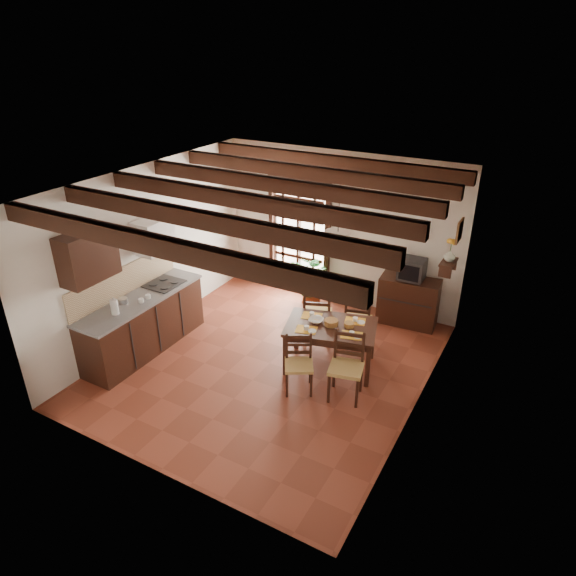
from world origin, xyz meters
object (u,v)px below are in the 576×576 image
Objects in this scene: chair_near_left at (299,374)px; chair_far_right at (357,330)px; kitchen_counter at (143,323)px; crt_tv at (412,269)px; dining_table at (331,331)px; chair_far_left at (317,324)px; potted_plant at (312,275)px; pendant_lamp at (338,236)px; sideboard at (408,301)px; chair_near_right at (346,378)px.

chair_far_right is (0.28, 1.47, 0.02)m from chair_near_left.
chair_far_right is at bearing 30.60° from kitchen_counter.
chair_near_left is 2.79m from crt_tv.
dining_table is at bearing 19.61° from kitchen_counter.
chair_far_left is at bearing 0.34° from chair_far_right.
dining_table is 1.52× the size of chair_far_left.
kitchen_counter reaches higher than chair_far_left.
kitchen_counter is 1.07× the size of potted_plant.
pendant_lamp is at bearing 115.54° from chair_far_left.
chair_far_right is (2.92, 1.73, -0.19)m from kitchen_counter.
chair_far_right is (0.63, 0.18, -0.02)m from chair_far_left.
sideboard is 0.48× the size of potted_plant.
chair_far_left is (-0.49, 0.56, -0.32)m from dining_table.
chair_near_right is 1.49m from chair_far_left.
dining_table is 2.07m from potted_plant.
chair_near_left is (-0.14, -0.74, -0.36)m from dining_table.
pendant_lamp reaches higher than dining_table.
crt_tv is (0.49, 1.09, 0.75)m from chair_far_right.
chair_near_left is at bearing -116.26° from dining_table.
chair_near_right is 2.32× the size of crt_tv.
sideboard is 1.81m from potted_plant.
crt_tv is (0.63, 1.83, 0.41)m from dining_table.
kitchen_counter is at bearing 155.69° from chair_near_left.
chair_near_right reaches higher than chair_near_left.
potted_plant is at bearing 126.18° from pendant_lamp.
kitchen_counter is at bearing -145.03° from sideboard.
crt_tv reaches higher than chair_far_right.
kitchen_counter reaches higher than chair_far_right.
chair_near_left is 2.02× the size of crt_tv.
chair_far_right is at bearing -114.88° from crt_tv.
chair_far_right is (-0.36, 1.29, -0.02)m from chair_near_right.
pendant_lamp reaches higher than crt_tv.
chair_near_left is at bearing -111.28° from sideboard.
chair_far_left is at bearing -132.22° from crt_tv.
kitchen_counter is at bearing -120.94° from potted_plant.
dining_table is 0.82m from chair_far_right.
dining_table is 0.71× the size of potted_plant.
kitchen_counter is at bearing -158.58° from pendant_lamp.
pendant_lamp is at bearing 62.56° from chair_far_right.
sideboard is (0.13, 2.39, 0.12)m from chair_near_right.
chair_far_left is 1.16× the size of pendant_lamp.
sideboard is (0.63, 1.83, -0.20)m from dining_table.
kitchen_counter is 2.66× the size of pendant_lamp.
chair_far_left is at bearing 34.12° from kitchen_counter.
chair_near_left is 0.87× the size of chair_near_right.
chair_near_left is at bearing -99.51° from pendant_lamp.
sideboard is at bearing 89.30° from crt_tv.
pendant_lamp is (-0.50, 0.66, 1.77)m from chair_near_right.
potted_plant is 2.49m from pendant_lamp.
crt_tv is at bearing 39.57° from kitchen_counter.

